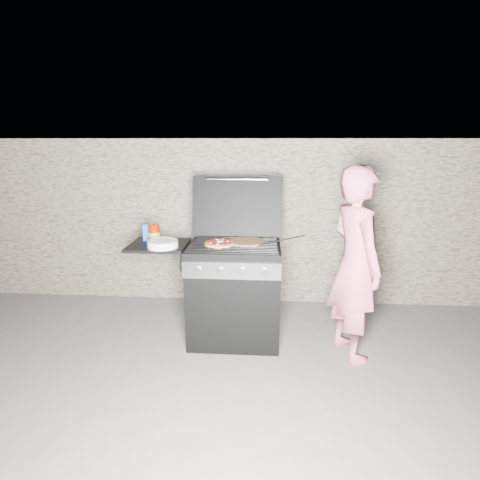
# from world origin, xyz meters

# --- Properties ---
(ground) EXTENTS (50.00, 50.00, 0.00)m
(ground) POSITION_xyz_m (0.00, 0.00, 0.00)
(ground) COLOR slate
(stone_wall) EXTENTS (8.00, 0.35, 1.80)m
(stone_wall) POSITION_xyz_m (0.00, 1.05, 0.90)
(stone_wall) COLOR gray
(stone_wall) RESTS_ON ground
(gas_grill) EXTENTS (1.34, 0.79, 0.91)m
(gas_grill) POSITION_xyz_m (-0.25, 0.00, 0.46)
(gas_grill) COLOR black
(gas_grill) RESTS_ON ground
(pizza_topped) EXTENTS (0.26, 0.26, 0.03)m
(pizza_topped) POSITION_xyz_m (-0.13, -0.02, 0.93)
(pizza_topped) COLOR #D8B76A
(pizza_topped) RESTS_ON gas_grill
(pizza_plain) EXTENTS (0.32, 0.32, 0.02)m
(pizza_plain) POSITION_xyz_m (0.10, 0.06, 0.92)
(pizza_plain) COLOR #B0834B
(pizza_plain) RESTS_ON gas_grill
(sauce_jar) EXTENTS (0.13, 0.13, 0.16)m
(sauce_jar) POSITION_xyz_m (-0.72, 0.07, 0.98)
(sauce_jar) COLOR #7D1400
(sauce_jar) RESTS_ON gas_grill
(blue_carton) EXTENTS (0.08, 0.06, 0.15)m
(blue_carton) POSITION_xyz_m (-0.81, 0.11, 0.98)
(blue_carton) COLOR #163DA1
(blue_carton) RESTS_ON gas_grill
(plate_stack) EXTENTS (0.33, 0.33, 0.06)m
(plate_stack) POSITION_xyz_m (-0.60, -0.11, 0.93)
(plate_stack) COLOR white
(plate_stack) RESTS_ON gas_grill
(person) EXTENTS (0.55, 0.68, 1.61)m
(person) POSITION_xyz_m (1.00, -0.17, 0.80)
(person) COLOR #CE5B71
(person) RESTS_ON ground
(tongs) EXTENTS (0.40, 0.09, 0.08)m
(tongs) POSITION_xyz_m (0.41, 0.00, 0.95)
(tongs) COLOR black
(tongs) RESTS_ON gas_grill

